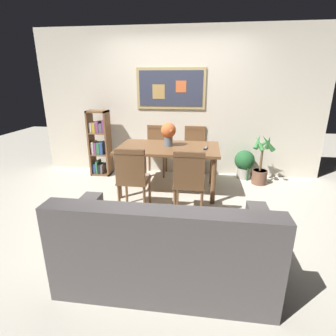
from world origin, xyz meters
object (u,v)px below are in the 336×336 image
(dining_chair_far_right, at_px, (194,147))
(potted_palm, at_px, (261,165))
(bookshelf, at_px, (100,144))
(dining_chair_near_right, at_px, (189,179))
(dining_chair_far_left, at_px, (157,146))
(dining_table, at_px, (168,152))
(potted_ivy, at_px, (244,163))
(flower_vase, at_px, (168,132))
(leather_couch, at_px, (165,251))
(dining_chair_near_left, at_px, (132,175))
(tv_remote, at_px, (206,148))

(dining_chair_far_right, xyz_separation_m, potted_palm, (1.15, -0.31, -0.20))
(dining_chair_far_right, height_order, bookshelf, bookshelf)
(dining_chair_far_right, xyz_separation_m, bookshelf, (-1.75, -0.18, 0.06))
(dining_chair_near_right, xyz_separation_m, dining_chair_far_left, (-0.71, 1.66, 0.00))
(dining_table, height_order, potted_ivy, dining_table)
(dining_table, distance_m, flower_vase, 0.31)
(leather_couch, bearing_deg, dining_chair_near_left, 116.40)
(dining_chair_far_left, bearing_deg, flower_vase, -67.04)
(dining_chair_near_left, height_order, tv_remote, dining_chair_near_left)
(leather_couch, distance_m, potted_palm, 2.83)
(dining_chair_far_right, height_order, tv_remote, dining_chair_far_right)
(potted_palm, bearing_deg, dining_chair_far_right, 165.11)
(dining_table, relative_size, potted_ivy, 2.66)
(bookshelf, bearing_deg, flower_vase, -22.62)
(leather_couch, relative_size, flower_vase, 4.94)
(flower_vase, height_order, tv_remote, flower_vase)
(dining_chair_far_left, distance_m, flower_vase, 0.94)
(dining_chair_near_left, height_order, bookshelf, bookshelf)
(dining_chair_near_left, height_order, potted_palm, dining_chair_near_left)
(dining_chair_far_left, bearing_deg, tv_remote, -44.20)
(dining_table, height_order, leather_couch, leather_couch)
(dining_chair_near_right, height_order, dining_chair_far_left, same)
(dining_chair_far_right, height_order, flower_vase, flower_vase)
(dining_table, xyz_separation_m, dining_chair_far_right, (0.38, 0.81, -0.11))
(dining_chair_near_right, bearing_deg, dining_chair_near_left, 178.01)
(tv_remote, bearing_deg, dining_table, 174.58)
(dining_chair_far_left, xyz_separation_m, dining_chair_near_left, (-0.03, -1.63, 0.00))
(potted_ivy, bearing_deg, dining_table, -149.53)
(leather_couch, xyz_separation_m, flower_vase, (-0.25, 2.08, 0.64))
(dining_chair_far_right, distance_m, leather_couch, 2.84)
(potted_ivy, bearing_deg, flower_vase, -151.57)
(leather_couch, relative_size, bookshelf, 1.50)
(dining_chair_near_left, bearing_deg, dining_chair_near_right, -1.99)
(dining_chair_near_right, bearing_deg, potted_ivy, 60.04)
(leather_couch, distance_m, bookshelf, 3.12)
(potted_ivy, relative_size, tv_remote, 3.64)
(leather_couch, height_order, bookshelf, bookshelf)
(dining_chair_far_left, relative_size, dining_chair_near_left, 1.00)
(bookshelf, height_order, potted_ivy, bookshelf)
(dining_chair_far_left, distance_m, leather_couch, 2.92)
(leather_couch, xyz_separation_m, potted_palm, (1.28, 2.53, 0.03))
(flower_vase, bearing_deg, dining_chair_near_left, -112.69)
(potted_palm, bearing_deg, leather_couch, -116.94)
(dining_chair_far_right, bearing_deg, dining_table, -115.00)
(leather_couch, bearing_deg, potted_ivy, 69.33)
(dining_chair_near_right, relative_size, tv_remote, 5.65)
(leather_couch, xyz_separation_m, bookshelf, (-1.61, 2.65, 0.28))
(potted_ivy, bearing_deg, dining_chair_far_left, 177.46)
(flower_vase, bearing_deg, potted_ivy, 28.43)
(dining_chair_near_right, bearing_deg, tv_remote, 75.50)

